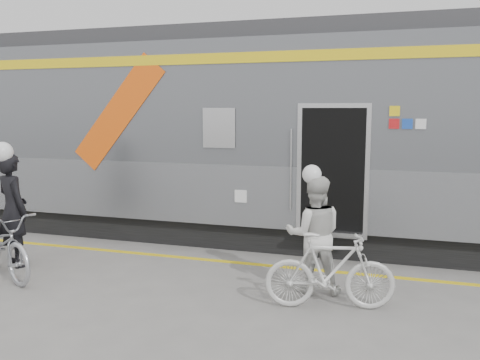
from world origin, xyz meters
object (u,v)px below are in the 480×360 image
at_px(bicycle_left, 0,244).
at_px(bicycle_right, 330,271).
at_px(woman, 314,235).
at_px(man, 13,210).

xyz_separation_m(bicycle_left, bicycle_right, (5.03, 0.23, -0.01)).
bearing_deg(bicycle_right, woman, 15.82).
height_order(bicycle_left, woman, woman).
bearing_deg(woman, bicycle_left, -3.39).
bearing_deg(man, woman, -152.78).
bearing_deg(woman, bicycle_right, 105.82).
distance_m(woman, bicycle_right, 0.71).
relative_size(man, bicycle_right, 1.12).
xyz_separation_m(man, bicycle_right, (5.23, -0.32, -0.43)).
relative_size(bicycle_left, bicycle_right, 1.17).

